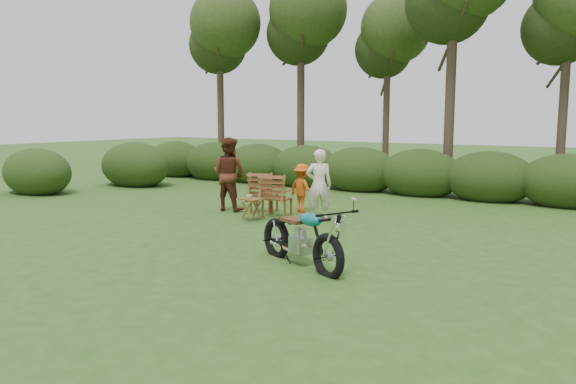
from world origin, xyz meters
The scene contains 10 objects.
ground centered at (0.00, 0.00, 0.00)m, with size 80.00×80.00×0.00m, color #284C19.
tree_line centered at (0.50, 9.74, 3.81)m, with size 22.52×11.62×8.14m.
motorcycle centered at (1.18, 0.23, 0.00)m, with size 2.04×0.78×1.17m, color #0EB4B7, non-canonical shape.
lawn_chair_right centered at (-1.58, 3.66, 0.00)m, with size 0.69×0.69×1.01m, color brown, non-canonical shape.
lawn_chair_left centered at (-2.21, 4.02, 0.00)m, with size 0.68×0.68×0.99m, color brown, non-canonical shape.
side_table centered at (-1.77, 2.91, 0.25)m, with size 0.49×0.41×0.51m, color brown, non-canonical shape.
cup centered at (-1.81, 2.89, 0.55)m, with size 0.12×0.12×0.09m, color beige.
adult_a centered at (-0.55, 3.84, 0.00)m, with size 0.59×0.39×1.62m, color #F6DFCA.
adult_b centered at (-3.06, 3.71, 0.00)m, with size 0.89×0.69×1.83m, color #522517.
child centered at (-1.38, 4.46, 0.00)m, with size 0.77×0.44×1.20m, color #CB5313.
Camera 1 is at (5.72, -7.17, 2.35)m, focal length 35.00 mm.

